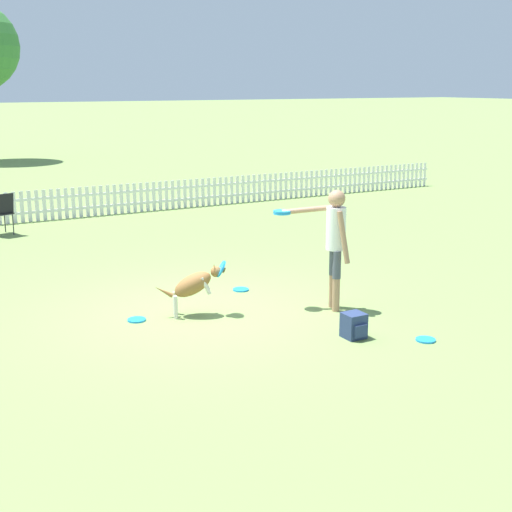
{
  "coord_description": "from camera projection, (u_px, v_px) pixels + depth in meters",
  "views": [
    {
      "loc": [
        -4.16,
        -8.8,
        3.19
      ],
      "look_at": [
        0.65,
        -0.35,
        0.83
      ],
      "focal_mm": 50.0,
      "sensor_mm": 36.0,
      "label": 1
    }
  ],
  "objects": [
    {
      "name": "frisbee_near_dog",
      "position": [
        241.0,
        290.0,
        11.29
      ],
      "size": [
        0.25,
        0.25,
        0.02
      ],
      "color": "#1E8CD8",
      "rests_on": "ground_plane"
    },
    {
      "name": "handler_person",
      "position": [
        333.0,
        235.0,
        10.11
      ],
      "size": [
        0.9,
        0.94,
        1.74
      ],
      "rotation": [
        0.0,
        0.0,
        1.2
      ],
      "color": "tan",
      "rests_on": "ground_plane"
    },
    {
      "name": "frisbee_near_handler",
      "position": [
        137.0,
        320.0,
        9.85
      ],
      "size": [
        0.25,
        0.25,
        0.02
      ],
      "color": "#1E8CD8",
      "rests_on": "ground_plane"
    },
    {
      "name": "frisbee_midfield",
      "position": [
        426.0,
        340.0,
        9.08
      ],
      "size": [
        0.25,
        0.25,
        0.02
      ],
      "color": "#1E8CD8",
      "rests_on": "ground_plane"
    },
    {
      "name": "leaping_dog",
      "position": [
        194.0,
        284.0,
        9.97
      ],
      "size": [
        1.0,
        0.54,
        0.78
      ],
      "rotation": [
        0.0,
        0.0,
        -1.94
      ],
      "color": "olive",
      "rests_on": "ground_plane"
    },
    {
      "name": "ground_plane",
      "position": [
        205.0,
        313.0,
        10.19
      ],
      "size": [
        240.0,
        240.0,
        0.0
      ],
      "primitive_type": "plane",
      "color": "olive"
    },
    {
      "name": "backpack_on_grass",
      "position": [
        354.0,
        326.0,
        9.16
      ],
      "size": [
        0.27,
        0.3,
        0.33
      ],
      "color": "navy",
      "rests_on": "ground_plane"
    },
    {
      "name": "picket_fence",
      "position": [
        55.0,
        204.0,
        17.09
      ],
      "size": [
        23.66,
        0.04,
        0.74
      ],
      "color": "white",
      "rests_on": "ground_plane"
    },
    {
      "name": "folding_chair_center",
      "position": [
        1.0,
        210.0,
        15.25
      ],
      "size": [
        0.57,
        0.59,
        0.92
      ],
      "rotation": [
        0.0,
        0.0,
        3.4
      ],
      "color": "#333338",
      "rests_on": "ground_plane"
    }
  ]
}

